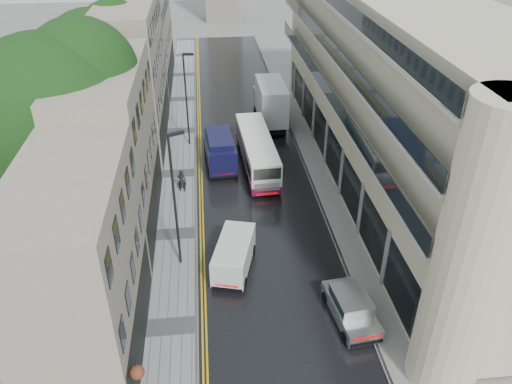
{
  "coord_description": "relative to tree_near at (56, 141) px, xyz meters",
  "views": [
    {
      "loc": [
        -3.41,
        -8.24,
        20.1
      ],
      "look_at": [
        -0.6,
        18.0,
        3.8
      ],
      "focal_mm": 35.0,
      "sensor_mm": 36.0,
      "label": 1
    }
  ],
  "objects": [
    {
      "name": "white_lorry",
      "position": [
        14.18,
        15.0,
        -4.76
      ],
      "size": [
        2.53,
        8.25,
        4.32
      ],
      "primitive_type": null,
      "rotation": [
        0.0,
        0.0,
        0.01
      ],
      "color": "silver",
      "rests_on": "road"
    },
    {
      "name": "modern_block",
      "position": [
        22.8,
        6.0,
        0.05
      ],
      "size": [
        8.0,
        40.0,
        14.0
      ],
      "primitive_type": null,
      "color": "#C2B090",
      "rests_on": "ground"
    },
    {
      "name": "tree_far",
      "position": [
        0.3,
        13.0,
        -0.72
      ],
      "size": [
        9.24,
        9.24,
        12.46
      ],
      "primitive_type": null,
      "color": "black",
      "rests_on": "ground"
    },
    {
      "name": "old_shop_row",
      "position": [
        3.05,
        10.0,
        -0.95
      ],
      "size": [
        4.5,
        56.0,
        12.0
      ],
      "primitive_type": null,
      "color": "gray",
      "rests_on": "ground"
    },
    {
      "name": "lamp_post_near",
      "position": [
        7.0,
        -3.82,
        -2.47
      ],
      "size": [
        0.98,
        0.61,
        8.7
      ],
      "primitive_type": null,
      "rotation": [
        0.0,
        0.0,
        0.43
      ],
      "color": "black",
      "rests_on": "left_sidewalk"
    },
    {
      "name": "right_sidewalk",
      "position": [
        17.9,
        7.5,
        -6.89
      ],
      "size": [
        1.8,
        85.0,
        0.12
      ],
      "primitive_type": "cube",
      "color": "slate",
      "rests_on": "ground"
    },
    {
      "name": "white_van",
      "position": [
        9.02,
        -5.92,
        -5.91
      ],
      "size": [
        3.02,
        4.81,
        2.02
      ],
      "primitive_type": null,
      "rotation": [
        0.0,
        0.0,
        -0.26
      ],
      "color": "silver",
      "rests_on": "road"
    },
    {
      "name": "silver_hatchback",
      "position": [
        15.55,
        -11.01,
        -6.12
      ],
      "size": [
        2.35,
        4.48,
        1.61
      ],
      "primitive_type": null,
      "rotation": [
        0.0,
        0.0,
        0.11
      ],
      "color": "#AEAEB3",
      "rests_on": "road"
    },
    {
      "name": "pedestrian",
      "position": [
        6.96,
        4.69,
        -5.92
      ],
      "size": [
        0.69,
        0.49,
        1.81
      ],
      "primitive_type": "imported",
      "rotation": [
        0.0,
        0.0,
        3.06
      ],
      "color": "black",
      "rests_on": "left_sidewalk"
    },
    {
      "name": "lamp_post_far",
      "position": [
        7.45,
        12.84,
        -2.73
      ],
      "size": [
        0.94,
        0.27,
        8.2
      ],
      "primitive_type": null,
      "rotation": [
        0.0,
        0.0,
        -0.08
      ],
      "color": "black",
      "rests_on": "left_sidewalk"
    },
    {
      "name": "cream_bus",
      "position": [
        12.12,
        5.26,
        -5.55
      ],
      "size": [
        2.72,
        10.15,
        2.74
      ],
      "primitive_type": null,
      "rotation": [
        0.0,
        0.0,
        0.04
      ],
      "color": "white",
      "rests_on": "road"
    },
    {
      "name": "road",
      "position": [
        12.5,
        7.5,
        -6.94
      ],
      "size": [
        9.0,
        85.0,
        0.02
      ],
      "primitive_type": "cube",
      "color": "black",
      "rests_on": "ground"
    },
    {
      "name": "tree_near",
      "position": [
        0.0,
        0.0,
        0.0
      ],
      "size": [
        10.56,
        10.56,
        13.89
      ],
      "primitive_type": null,
      "color": "black",
      "rests_on": "ground"
    },
    {
      "name": "left_sidewalk",
      "position": [
        6.65,
        7.5,
        -6.89
      ],
      "size": [
        2.7,
        85.0,
        0.12
      ],
      "primitive_type": "cube",
      "color": "gray",
      "rests_on": "ground"
    },
    {
      "name": "navy_van",
      "position": [
        9.12,
        6.79,
        -5.49
      ],
      "size": [
        2.61,
        5.77,
        2.87
      ],
      "primitive_type": null,
      "rotation": [
        0.0,
        0.0,
        0.06
      ],
      "color": "black",
      "rests_on": "road"
    }
  ]
}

